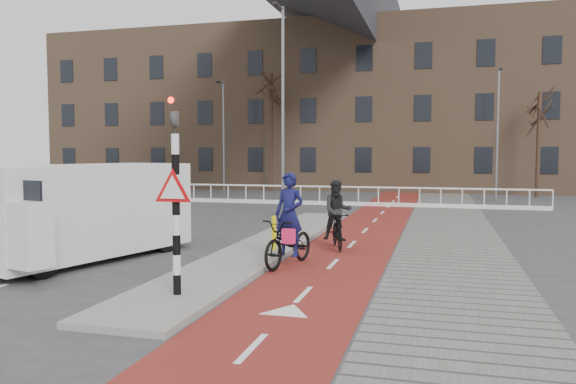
# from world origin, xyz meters

# --- Properties ---
(ground) EXTENTS (120.00, 120.00, 0.00)m
(ground) POSITION_xyz_m (0.00, 0.00, 0.00)
(ground) COLOR #38383A
(ground) RESTS_ON ground
(bike_lane) EXTENTS (2.50, 60.00, 0.01)m
(bike_lane) POSITION_xyz_m (1.50, 10.00, 0.01)
(bike_lane) COLOR maroon
(bike_lane) RESTS_ON ground
(sidewalk) EXTENTS (3.00, 60.00, 0.01)m
(sidewalk) POSITION_xyz_m (4.30, 10.00, 0.01)
(sidewalk) COLOR slate
(sidewalk) RESTS_ON ground
(curb_island) EXTENTS (1.80, 16.00, 0.12)m
(curb_island) POSITION_xyz_m (-0.70, 4.00, 0.06)
(curb_island) COLOR gray
(curb_island) RESTS_ON ground
(traffic_signal) EXTENTS (0.80, 0.80, 3.68)m
(traffic_signal) POSITION_xyz_m (-0.60, -2.02, 1.99)
(traffic_signal) COLOR black
(traffic_signal) RESTS_ON curb_island
(bollard) EXTENTS (0.12, 0.12, 0.90)m
(bollard) POSITION_xyz_m (-0.23, 2.86, 0.57)
(bollard) COLOR #FFF70E
(bollard) RESTS_ON curb_island
(cyclist_near) EXTENTS (1.23, 2.26, 2.20)m
(cyclist_near) POSITION_xyz_m (0.55, 1.51, 0.75)
(cyclist_near) COLOR black
(cyclist_near) RESTS_ON bike_lane
(cyclist_far) EXTENTS (1.01, 1.83, 1.90)m
(cyclist_far) POSITION_xyz_m (1.22, 4.12, 0.80)
(cyclist_far) COLOR black
(cyclist_far) RESTS_ON bike_lane
(van) EXTENTS (3.61, 5.91, 2.37)m
(van) POSITION_xyz_m (-4.61, 0.95, 1.25)
(van) COLOR silver
(van) RESTS_ON ground
(railing) EXTENTS (28.00, 0.10, 0.99)m
(railing) POSITION_xyz_m (-5.00, 17.00, 0.31)
(railing) COLOR silver
(railing) RESTS_ON ground
(townhouse_row) EXTENTS (46.00, 10.00, 15.90)m
(townhouse_row) POSITION_xyz_m (-3.00, 32.00, 7.81)
(townhouse_row) COLOR #7F6047
(townhouse_row) RESTS_ON ground
(tree_mid) EXTENTS (0.24, 0.24, 8.07)m
(tree_mid) POSITION_xyz_m (-7.30, 25.98, 4.03)
(tree_mid) COLOR black
(tree_mid) RESTS_ON ground
(tree_right) EXTENTS (0.25, 0.25, 6.28)m
(tree_right) POSITION_xyz_m (9.59, 25.15, 3.14)
(tree_right) COLOR black
(tree_right) RESTS_ON ground
(streetlight_near) EXTENTS (0.12, 0.12, 8.61)m
(streetlight_near) POSITION_xyz_m (-2.37, 11.37, 4.31)
(streetlight_near) COLOR slate
(streetlight_near) RESTS_ON ground
(streetlight_left) EXTENTS (0.12, 0.12, 7.32)m
(streetlight_left) POSITION_xyz_m (-9.84, 23.58, 3.66)
(streetlight_left) COLOR slate
(streetlight_left) RESTS_ON ground
(streetlight_right) EXTENTS (0.12, 0.12, 7.27)m
(streetlight_right) POSITION_xyz_m (6.97, 21.86, 3.63)
(streetlight_right) COLOR slate
(streetlight_right) RESTS_ON ground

